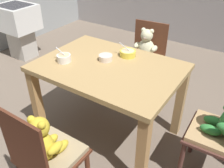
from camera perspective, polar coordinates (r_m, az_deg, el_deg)
ground_plane at (r=2.45m, az=-0.66°, el=-11.54°), size 5.20×5.20×0.04m
dining_table at (r=2.06m, az=-0.77°, el=1.38°), size 1.17×0.84×0.75m
teddy_chair_far_center at (r=2.75m, az=7.71°, el=7.03°), size 0.45×0.45×0.83m
teddy_chair_near_front at (r=1.64m, az=-15.35°, el=-14.76°), size 0.39×0.37×0.88m
porridge_bowl_white_near_left at (r=2.08m, az=-11.23°, el=6.00°), size 0.13×0.12×0.12m
porridge_bowl_cream_center at (r=2.06m, az=-1.51°, el=6.22°), size 0.12×0.12×0.05m
porridge_bowl_yellow_far_center at (r=2.14m, az=3.71°, el=7.25°), size 0.15×0.14×0.12m
sink_basin at (r=3.89m, az=-21.15°, el=12.98°), size 0.54×0.46×0.79m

